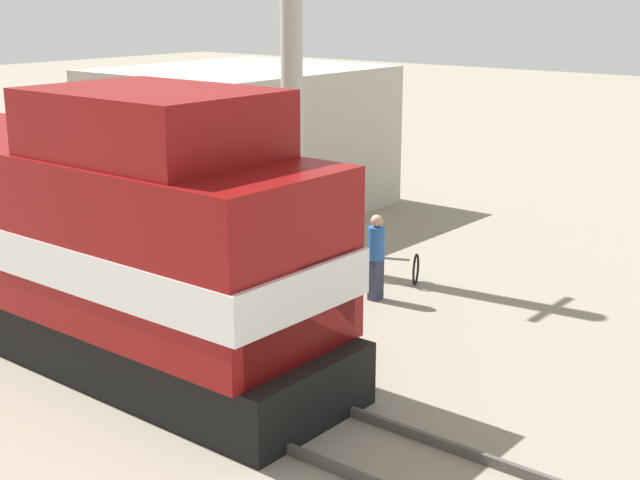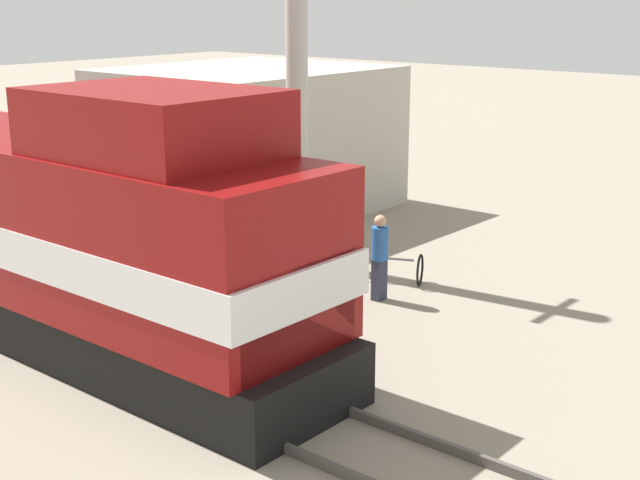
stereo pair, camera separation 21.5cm
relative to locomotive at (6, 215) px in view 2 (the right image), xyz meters
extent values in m
plane|color=gray|center=(0.00, -2.59, -1.97)|extent=(120.00, 120.00, 0.00)
cube|color=#4C4742|center=(-0.72, -2.59, -1.90)|extent=(0.08, 31.86, 0.15)
cube|color=#4C4742|center=(0.72, -2.59, -1.90)|extent=(0.08, 31.86, 0.15)
cube|color=white|center=(0.00, -6.34, -0.26)|extent=(2.43, 2.33, 1.46)
cube|color=maroon|center=(0.00, -4.50, 2.19)|extent=(2.69, 3.67, 1.04)
cylinder|color=#B2B2AD|center=(6.17, -2.00, 2.82)|extent=(0.49, 0.49, 9.59)
cylinder|color=#4C4C4C|center=(4.07, -2.29, -0.97)|extent=(0.05, 0.05, 2.01)
cone|color=orange|center=(4.07, -2.29, -0.08)|extent=(2.11, 2.11, 0.48)
cube|color=#595959|center=(5.92, 0.84, -0.95)|extent=(0.12, 0.12, 2.05)
cube|color=red|center=(5.92, 0.84, 0.63)|extent=(2.35, 0.08, 1.09)
sphere|color=#388C38|center=(4.55, -2.44, -1.57)|extent=(0.80, 0.80, 0.80)
cube|color=#2D3347|center=(5.23, -5.04, -1.54)|extent=(0.30, 0.20, 0.86)
cylinder|color=#2659A5|center=(5.23, -5.04, -0.77)|extent=(0.34, 0.34, 0.68)
sphere|color=tan|center=(5.23, -5.04, -0.31)|extent=(0.25, 0.25, 0.25)
torus|color=black|center=(5.80, -3.44, -1.63)|extent=(0.65, 0.32, 0.69)
torus|color=black|center=(6.56, -5.15, -1.63)|extent=(0.65, 0.32, 0.69)
cube|color=slate|center=(6.18, -4.30, -1.43)|extent=(0.68, 1.47, 0.04)
cylinder|color=slate|center=(6.05, -4.00, -1.51)|extent=(0.04, 0.04, 0.29)
cube|color=#B7B2A3|center=(9.35, 2.65, 0.06)|extent=(7.13, 6.22, 4.06)
camera|label=1|loc=(-8.95, -15.06, 4.09)|focal=50.00mm
camera|label=2|loc=(-8.81, -15.23, 4.09)|focal=50.00mm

